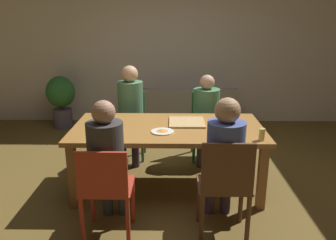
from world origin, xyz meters
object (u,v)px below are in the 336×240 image
person_2 (130,106)px  pizza_box_0 (187,122)px  chair_2 (132,121)px  chair_0 (106,187)px  drinking_glass_1 (116,129)px  chair_1 (225,185)px  person_3 (207,111)px  drinking_glass_0 (262,134)px  person_1 (224,154)px  plate_0 (162,131)px  potted_plant (61,97)px  person_0 (107,156)px  dining_table (168,133)px  plate_1 (222,135)px  couch (181,115)px  chair_3 (205,121)px

person_2 → pizza_box_0: (0.73, -0.70, -0.01)m
chair_2 → person_2: 0.29m
chair_0 → drinking_glass_1: 0.76m
chair_1 → person_2: 2.05m
person_3 → drinking_glass_0: 1.32m
person_1 → plate_0: person_1 is taller
chair_0 → potted_plant: size_ratio=0.96×
drinking_glass_1 → person_1: bearing=-26.8°
chair_1 → person_0: bearing=174.0°
dining_table → person_0: size_ratio=1.67×
person_2 → chair_1: bearing=-59.8°
chair_2 → potted_plant: size_ratio=0.98×
person_0 → chair_1: (1.02, -0.11, -0.21)m
drinking_glass_0 → potted_plant: size_ratio=0.13×
plate_1 → drinking_glass_1: 1.09m
chair_1 → chair_2: chair_1 is taller
plate_0 → couch: size_ratio=0.13×
chair_3 → person_3: person_3 is taller
person_3 → potted_plant: 2.79m
chair_2 → person_1: bearing=-59.7°
couch → potted_plant: (-2.10, 0.14, 0.27)m
person_3 → plate_0: bearing=-118.9°
person_0 → person_1: bearing=1.8°
person_0 → chair_2: 1.79m
person_0 → plate_1: bearing=27.1°
chair_2 → pizza_box_0: bearing=-48.6°
drinking_glass_1 → pizza_box_0: bearing=28.2°
chair_2 → couch: chair_2 is taller
person_0 → chair_2: size_ratio=1.39×
pizza_box_0 → dining_table: bearing=-149.6°
person_3 → drinking_glass_0: (0.42, -1.24, 0.10)m
plate_1 → couch: size_ratio=0.12×
person_1 → plate_0: size_ratio=5.29×
chair_1 → dining_table: bearing=118.4°
person_1 → plate_0: 0.82m
plate_1 → chair_2: bearing=131.1°
plate_0 → couch: (0.25, 2.27, -0.48)m
dining_table → couch: 2.13m
person_0 → potted_plant: bearing=114.5°
plate_1 → drinking_glass_0: 0.40m
person_3 → drinking_glass_1: bearing=-133.3°
person_2 → couch: 1.53m
chair_1 → couch: bearing=95.8°
plate_1 → drinking_glass_0: (0.37, -0.14, 0.05)m
plate_0 → person_1: bearing=-47.1°
person_0 → drinking_glass_0: size_ratio=10.54×
chair_3 → pizza_box_0: (-0.29, -0.85, 0.25)m
chair_0 → chair_3: bearing=62.3°
chair_1 → pizza_box_0: (-0.29, 1.06, 0.23)m
person_3 → chair_0: bearing=-119.6°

